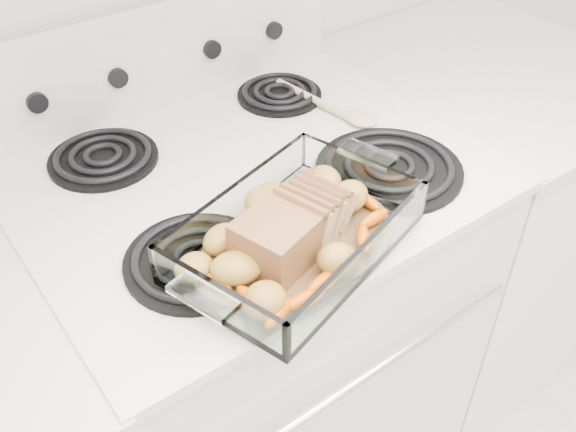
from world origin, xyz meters
TOP-DOWN VIEW (x-y plane):
  - electric_range at (0.00, 1.66)m, footprint 0.78×0.70m
  - counter_right at (0.67, 1.66)m, footprint 0.58×0.68m
  - baking_dish at (-0.06, 1.43)m, footprint 0.35×0.23m
  - pork_roast at (-0.08, 1.43)m, footprint 0.20×0.09m
  - roast_vegetables at (-0.07, 1.46)m, footprint 0.36×0.20m
  - wooden_spoon at (0.24, 1.69)m, footprint 0.08×0.24m

SIDE VIEW (x-z plane):
  - counter_right at x=0.67m, z-range 0.00..0.93m
  - electric_range at x=0.00m, z-range -0.08..1.04m
  - wooden_spoon at x=0.24m, z-range 0.94..0.95m
  - baking_dish at x=-0.06m, z-range 0.93..1.00m
  - roast_vegetables at x=-0.07m, z-range 0.95..0.99m
  - pork_roast at x=-0.08m, z-range 0.95..1.03m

